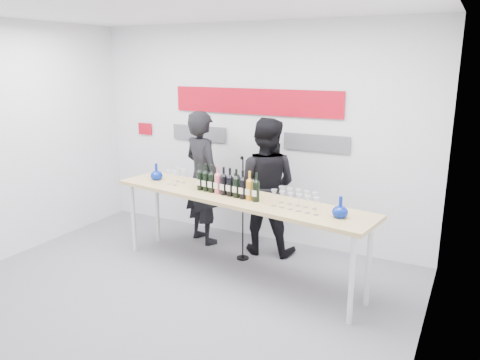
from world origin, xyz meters
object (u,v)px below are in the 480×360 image
at_px(presenter_left, 203,178).
at_px(mic_stand, 243,228).
at_px(presenter_right, 265,186).
at_px(tasting_table, 236,202).

height_order(presenter_left, mic_stand, presenter_left).
xyz_separation_m(presenter_right, mic_stand, (-0.13, -0.37, -0.48)).
bearing_deg(presenter_left, presenter_right, -152.15).
bearing_deg(presenter_right, mic_stand, 60.64).
distance_m(tasting_table, mic_stand, 0.68).
relative_size(tasting_table, mic_stand, 2.46).
bearing_deg(mic_stand, tasting_table, -65.94).
relative_size(presenter_right, mic_stand, 1.32).
xyz_separation_m(tasting_table, mic_stand, (-0.14, 0.45, -0.50)).
height_order(presenter_left, presenter_right, presenter_left).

